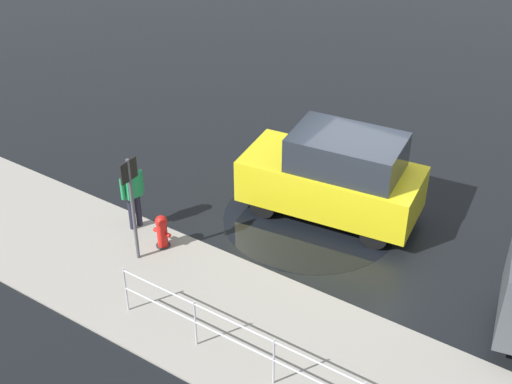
{
  "coord_description": "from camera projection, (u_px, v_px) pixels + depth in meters",
  "views": [
    {
      "loc": [
        -5.25,
        12.01,
        9.33
      ],
      "look_at": [
        1.69,
        1.45,
        0.9
      ],
      "focal_mm": 50.0,
      "sensor_mm": 36.0,
      "label": 1
    }
  ],
  "objects": [
    {
      "name": "ground_plane",
      "position": [
        355.0,
        218.0,
        15.92
      ],
      "size": [
        60.0,
        60.0,
        0.0
      ],
      "primitive_type": "plane",
      "color": "black"
    },
    {
      "name": "sign_post",
      "position": [
        131.0,
        196.0,
        13.86
      ],
      "size": [
        0.07,
        0.44,
        2.4
      ],
      "color": "#4C4C51",
      "rests_on": "ground"
    },
    {
      "name": "metal_railing",
      "position": [
        317.0,
        375.0,
        11.2
      ],
      "size": [
        8.09,
        0.04,
        1.05
      ],
      "color": "#B7BABF",
      "rests_on": "ground"
    },
    {
      "name": "moving_hatchback",
      "position": [
        335.0,
        176.0,
        15.48
      ],
      "size": [
        4.09,
        2.19,
        2.06
      ],
      "color": "yellow",
      "rests_on": "ground"
    },
    {
      "name": "kerb_strip",
      "position": [
        251.0,
        330.0,
        12.99
      ],
      "size": [
        24.0,
        3.2,
        0.04
      ],
      "primitive_type": "cube",
      "color": "gray",
      "rests_on": "ground"
    },
    {
      "name": "fire_hydrant",
      "position": [
        162.0,
        232.0,
        14.84
      ],
      "size": [
        0.42,
        0.31,
        0.8
      ],
      "color": "red",
      "rests_on": "ground"
    },
    {
      "name": "puddle_patch",
      "position": [
        311.0,
        218.0,
        15.92
      ],
      "size": [
        3.92,
        3.92,
        0.01
      ],
      "primitive_type": "cylinder",
      "color": "black",
      "rests_on": "ground"
    },
    {
      "name": "pedestrian",
      "position": [
        133.0,
        191.0,
        15.1
      ],
      "size": [
        0.31,
        0.56,
        1.62
      ],
      "color": "#1E8C4C",
      "rests_on": "ground"
    }
  ]
}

